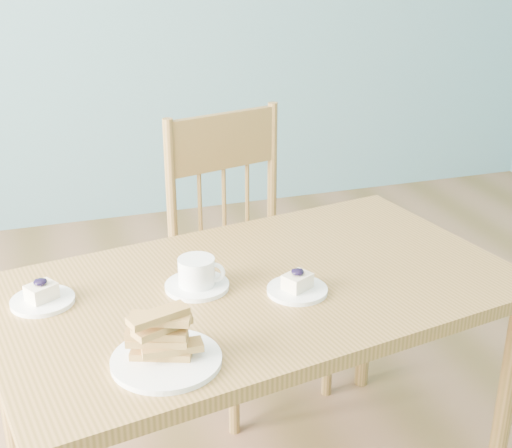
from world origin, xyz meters
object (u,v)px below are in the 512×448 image
dining_table (257,307)px  dining_chair (246,257)px  cheesecake_plate_near (297,286)px  coffee_cup (197,276)px  biscotti_plate (166,346)px  cheesecake_plate_far (42,297)px

dining_table → dining_chair: (0.15, 0.56, -0.13)m
cheesecake_plate_near → coffee_cup: coffee_cup is taller
dining_chair → biscotti_plate: size_ratio=4.22×
dining_table → biscotti_plate: biscotti_plate is taller
cheesecake_plate_far → coffee_cup: (0.37, -0.04, 0.02)m
coffee_cup → biscotti_plate: size_ratio=0.70×
cheesecake_plate_near → biscotti_plate: bearing=-151.2°
cheesecake_plate_near → cheesecake_plate_far: size_ratio=0.99×
dining_table → coffee_cup: size_ratio=8.84×
cheesecake_plate_near → cheesecake_plate_far: 0.61m
dining_chair → coffee_cup: size_ratio=6.06×
dining_chair → coffee_cup: bearing=-133.3°
dining_table → biscotti_plate: bearing=-146.1°
dining_table → coffee_cup: (-0.15, 0.02, 0.10)m
dining_chair → cheesecake_plate_near: 0.68m
cheesecake_plate_far → biscotti_plate: size_ratio=0.66×
dining_chair → cheesecake_plate_near: bearing=-110.8°
dining_table → dining_chair: bearing=65.4°
dining_table → cheesecake_plate_near: cheesecake_plate_near is taller
dining_chair → coffee_cup: 0.66m
dining_chair → cheesecake_plate_far: (-0.66, -0.50, 0.22)m
coffee_cup → biscotti_plate: 0.33m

